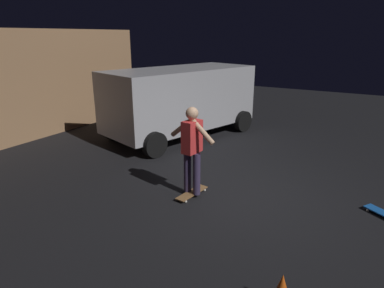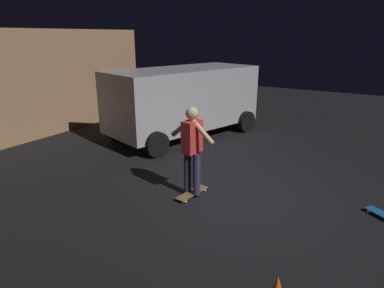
# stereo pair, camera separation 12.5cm
# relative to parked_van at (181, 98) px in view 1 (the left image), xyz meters

# --- Properties ---
(ground_plane) EXTENTS (28.00, 28.00, 0.00)m
(ground_plane) POSITION_rel_parked_van_xyz_m (-2.91, -3.18, -1.16)
(ground_plane) COLOR black
(parked_van) EXTENTS (4.95, 3.31, 2.03)m
(parked_van) POSITION_rel_parked_van_xyz_m (0.00, 0.00, 0.00)
(parked_van) COLOR #B2B2B7
(parked_van) RESTS_ON ground_plane
(skateboard_ridden) EXTENTS (0.80, 0.30, 0.07)m
(skateboard_ridden) POSITION_rel_parked_van_xyz_m (-3.36, -2.33, -1.11)
(skateboard_ridden) COLOR olive
(skateboard_ridden) RESTS_ON ground_plane
(skater) EXTENTS (0.40, 0.99, 1.67)m
(skater) POSITION_rel_parked_van_xyz_m (-3.36, -2.33, -0.12)
(skater) COLOR #382D4C
(skater) RESTS_ON skateboard_ridden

